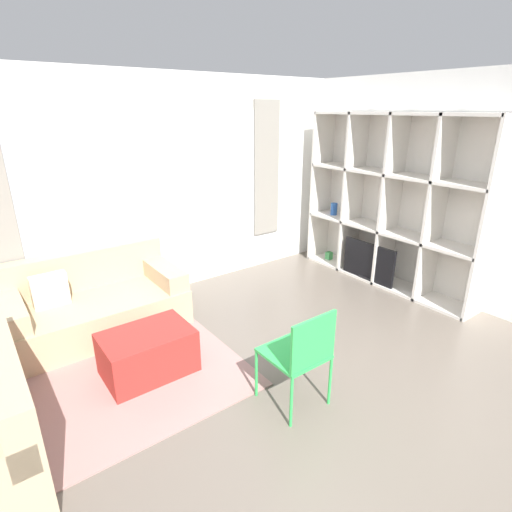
{
  "coord_description": "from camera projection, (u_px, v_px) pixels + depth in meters",
  "views": [
    {
      "loc": [
        -1.9,
        -1.26,
        2.29
      ],
      "look_at": [
        0.42,
        1.84,
        0.85
      ],
      "focal_mm": 28.0,
      "sensor_mm": 36.0,
      "label": 1
    }
  ],
  "objects": [
    {
      "name": "shelving_unit",
      "position": [
        391.0,
        205.0,
        5.27
      ],
      "size": [
        0.44,
        2.56,
        2.24
      ],
      "color": "silver",
      "rests_on": "ground_plane"
    },
    {
      "name": "wall_back",
      "position": [
        153.0,
        189.0,
        4.86
      ],
      "size": [
        6.83,
        0.11,
        2.7
      ],
      "color": "white",
      "rests_on": "ground_plane"
    },
    {
      "name": "couch_main",
      "position": [
        95.0,
        305.0,
        4.31
      ],
      "size": [
        1.79,
        0.94,
        0.82
      ],
      "color": "tan",
      "rests_on": "ground_plane"
    },
    {
      "name": "ottoman",
      "position": [
        148.0,
        353.0,
        3.61
      ],
      "size": [
        0.78,
        0.54,
        0.42
      ],
      "color": "#A82823",
      "rests_on": "ground_plane"
    },
    {
      "name": "area_rug",
      "position": [
        79.0,
        390.0,
        3.44
      ],
      "size": [
        2.78,
        1.91,
        0.01
      ],
      "primitive_type": "cube",
      "color": "gray",
      "rests_on": "ground_plane"
    },
    {
      "name": "wall_right",
      "position": [
        413.0,
        185.0,
        5.19
      ],
      "size": [
        0.07,
        4.54,
        2.7
      ],
      "primitive_type": "cube",
      "color": "white",
      "rests_on": "ground_plane"
    },
    {
      "name": "folding_chair",
      "position": [
        301.0,
        351.0,
        3.09
      ],
      "size": [
        0.44,
        0.46,
        0.86
      ],
      "rotation": [
        0.0,
        0.0,
        3.14
      ],
      "color": "green",
      "rests_on": "ground_plane"
    },
    {
      "name": "ground_plane",
      "position": [
        365.0,
        454.0,
        2.81
      ],
      "size": [
        16.0,
        16.0,
        0.0
      ],
      "primitive_type": "plane",
      "color": "#665B51"
    }
  ]
}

